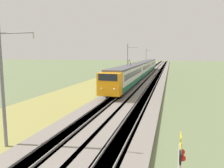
{
  "coord_description": "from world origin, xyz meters",
  "views": [
    {
      "loc": [
        -5.71,
        -7.16,
        6.07
      ],
      "look_at": [
        21.02,
        0.0,
        2.24
      ],
      "focal_mm": 35.0,
      "sensor_mm": 36.0,
      "label": 1
    }
  ],
  "objects": [
    {
      "name": "catenary_mast_far",
      "position": [
        87.58,
        2.9,
        4.28
      ],
      "size": [
        0.22,
        2.56,
        8.29
      ],
      "color": "slate",
      "rests_on": "ground"
    },
    {
      "name": "track_adjacent",
      "position": [
        50.0,
        -4.04,
        0.16
      ],
      "size": [
        240.0,
        1.57,
        0.45
      ],
      "color": "#4C4238",
      "rests_on": "ground"
    },
    {
      "name": "catenary_mast_mid",
      "position": [
        46.55,
        2.9,
        4.4
      ],
      "size": [
        0.22,
        2.56,
        8.51
      ],
      "color": "slate",
      "rests_on": "ground"
    },
    {
      "name": "ballast_adjacent",
      "position": [
        50.0,
        -4.04,
        0.15
      ],
      "size": [
        240.0,
        4.4,
        0.3
      ],
      "color": "gray",
      "rests_on": "ground"
    },
    {
      "name": "catenary_mast_near",
      "position": [
        5.53,
        2.9,
        4.24
      ],
      "size": [
        0.22,
        2.56,
        8.19
      ],
      "color": "slate",
      "rests_on": "ground"
    },
    {
      "name": "passenger_train",
      "position": [
        50.51,
        0.0,
        2.39
      ],
      "size": [
        62.55,
        2.97,
        5.1
      ],
      "rotation": [
        0.0,
        0.0,
        3.14
      ],
      "color": "orange",
      "rests_on": "ground"
    },
    {
      "name": "ballast_main",
      "position": [
        50.0,
        0.0,
        0.15
      ],
      "size": [
        240.0,
        4.4,
        0.3
      ],
      "color": "gray",
      "rests_on": "ground"
    },
    {
      "name": "track_main",
      "position": [
        50.0,
        0.0,
        0.16
      ],
      "size": [
        240.0,
        1.57,
        0.45
      ],
      "color": "#4C4238",
      "rests_on": "ground"
    },
    {
      "name": "grass_verge",
      "position": [
        50.0,
        6.55,
        0.06
      ],
      "size": [
        240.0,
        8.34,
        0.12
      ],
      "color": "#99934C",
      "rests_on": "ground"
    }
  ]
}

